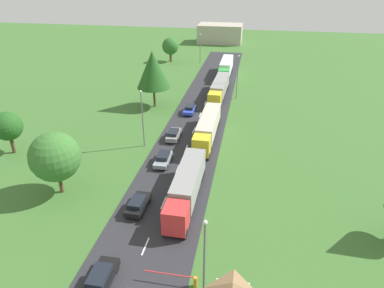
{
  "coord_description": "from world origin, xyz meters",
  "views": [
    {
      "loc": [
        8.95,
        -15.05,
        24.34
      ],
      "look_at": [
        1.17,
        27.45,
        1.72
      ],
      "focal_mm": 31.83,
      "sensor_mm": 36.0,
      "label": 1
    }
  ],
  "objects_px": {
    "truck_lead": "(186,186)",
    "car_fifth": "(190,109)",
    "tree_ash": "(170,46)",
    "truck_second": "(208,127)",
    "truck_fourth": "(226,67)",
    "tree_maple": "(153,70)",
    "car_second": "(138,204)",
    "car_third": "(163,158)",
    "car_fourth": "(174,134)",
    "lamppost_lead": "(204,255)",
    "lamppost_second": "(142,116)",
    "truck_third": "(219,88)",
    "lamppost_third": "(238,75)",
    "tree_birch": "(55,157)",
    "barrier_gate": "(186,279)",
    "tree_oak": "(7,126)",
    "car_lead": "(101,278)",
    "distant_building": "(220,33)",
    "lamppost_fourth": "(200,47)"
  },
  "relations": [
    {
      "from": "car_third",
      "to": "tree_maple",
      "type": "relative_size",
      "value": 0.41
    },
    {
      "from": "truck_fourth",
      "to": "car_third",
      "type": "xyz_separation_m",
      "value": [
        -4.5,
        -44.26,
        -1.38
      ]
    },
    {
      "from": "car_fifth",
      "to": "tree_ash",
      "type": "xyz_separation_m",
      "value": [
        -12.58,
        37.22,
        3.52
      ]
    },
    {
      "from": "truck_second",
      "to": "car_third",
      "type": "bearing_deg",
      "value": -119.38
    },
    {
      "from": "car_second",
      "to": "lamppost_fourth",
      "type": "relative_size",
      "value": 0.53
    },
    {
      "from": "barrier_gate",
      "to": "tree_maple",
      "type": "relative_size",
      "value": 0.43
    },
    {
      "from": "tree_birch",
      "to": "distant_building",
      "type": "bearing_deg",
      "value": 84.6
    },
    {
      "from": "truck_lead",
      "to": "lamppost_fourth",
      "type": "distance_m",
      "value": 64.29
    },
    {
      "from": "barrier_gate",
      "to": "tree_birch",
      "type": "bearing_deg",
      "value": 148.64
    },
    {
      "from": "truck_third",
      "to": "truck_fourth",
      "type": "relative_size",
      "value": 1.08
    },
    {
      "from": "truck_lead",
      "to": "car_fifth",
      "type": "relative_size",
      "value": 3.23
    },
    {
      "from": "truck_third",
      "to": "barrier_gate",
      "type": "bearing_deg",
      "value": -87.01
    },
    {
      "from": "truck_second",
      "to": "tree_birch",
      "type": "height_order",
      "value": "tree_birch"
    },
    {
      "from": "car_lead",
      "to": "lamppost_third",
      "type": "bearing_deg",
      "value": 80.42
    },
    {
      "from": "barrier_gate",
      "to": "tree_maple",
      "type": "bearing_deg",
      "value": 109.54
    },
    {
      "from": "tree_oak",
      "to": "tree_maple",
      "type": "height_order",
      "value": "tree_maple"
    },
    {
      "from": "truck_lead",
      "to": "distant_building",
      "type": "relative_size",
      "value": 0.86
    },
    {
      "from": "tree_ash",
      "to": "tree_birch",
      "type": "bearing_deg",
      "value": -88.24
    },
    {
      "from": "lamppost_second",
      "to": "distant_building",
      "type": "relative_size",
      "value": 0.58
    },
    {
      "from": "car_third",
      "to": "car_fourth",
      "type": "bearing_deg",
      "value": 92.26
    },
    {
      "from": "lamppost_second",
      "to": "tree_oak",
      "type": "distance_m",
      "value": 19.04
    },
    {
      "from": "tree_maple",
      "to": "tree_ash",
      "type": "bearing_deg",
      "value": 98.49
    },
    {
      "from": "truck_lead",
      "to": "tree_maple",
      "type": "height_order",
      "value": "tree_maple"
    },
    {
      "from": "truck_lead",
      "to": "car_fifth",
      "type": "bearing_deg",
      "value": 99.97
    },
    {
      "from": "truck_lead",
      "to": "truck_fourth",
      "type": "height_order",
      "value": "truck_fourth"
    },
    {
      "from": "tree_oak",
      "to": "distant_building",
      "type": "distance_m",
      "value": 89.16
    },
    {
      "from": "car_second",
      "to": "car_fifth",
      "type": "bearing_deg",
      "value": 89.22
    },
    {
      "from": "truck_second",
      "to": "distant_building",
      "type": "xyz_separation_m",
      "value": [
        -6.41,
        77.04,
        1.09
      ]
    },
    {
      "from": "barrier_gate",
      "to": "lamppost_second",
      "type": "distance_m",
      "value": 26.76
    },
    {
      "from": "tree_ash",
      "to": "barrier_gate",
      "type": "bearing_deg",
      "value": -75.47
    },
    {
      "from": "truck_lead",
      "to": "tree_ash",
      "type": "height_order",
      "value": "tree_ash"
    },
    {
      "from": "car_fourth",
      "to": "tree_maple",
      "type": "xyz_separation_m",
      "value": [
        -6.86,
        13.22,
        6.46
      ]
    },
    {
      "from": "car_fourth",
      "to": "lamppost_lead",
      "type": "xyz_separation_m",
      "value": [
        8.99,
        -27.51,
        3.54
      ]
    },
    {
      "from": "truck_third",
      "to": "lamppost_third",
      "type": "height_order",
      "value": "lamppost_third"
    },
    {
      "from": "car_third",
      "to": "lamppost_lead",
      "type": "bearing_deg",
      "value": -66.41
    },
    {
      "from": "truck_fourth",
      "to": "lamppost_lead",
      "type": "bearing_deg",
      "value": -86.27
    },
    {
      "from": "lamppost_lead",
      "to": "lamppost_second",
      "type": "relative_size",
      "value": 0.88
    },
    {
      "from": "car_second",
      "to": "car_third",
      "type": "xyz_separation_m",
      "value": [
        0.2,
        10.34,
        -0.01
      ]
    },
    {
      "from": "car_second",
      "to": "tree_ash",
      "type": "height_order",
      "value": "tree_ash"
    },
    {
      "from": "truck_second",
      "to": "truck_fourth",
      "type": "height_order",
      "value": "truck_fourth"
    },
    {
      "from": "lamppost_second",
      "to": "tree_ash",
      "type": "distance_m",
      "value": 51.93
    },
    {
      "from": "truck_second",
      "to": "tree_ash",
      "type": "bearing_deg",
      "value": 110.21
    },
    {
      "from": "car_second",
      "to": "tree_birch",
      "type": "distance_m",
      "value": 11.11
    },
    {
      "from": "truck_lead",
      "to": "car_second",
      "type": "distance_m",
      "value": 5.8
    },
    {
      "from": "truck_fourth",
      "to": "car_second",
      "type": "xyz_separation_m",
      "value": [
        -4.7,
        -54.6,
        -1.37
      ]
    },
    {
      "from": "car_lead",
      "to": "lamppost_lead",
      "type": "distance_m",
      "value": 9.46
    },
    {
      "from": "car_second",
      "to": "car_fifth",
      "type": "distance_m",
      "value": 28.95
    },
    {
      "from": "truck_fourth",
      "to": "tree_birch",
      "type": "relative_size",
      "value": 1.79
    },
    {
      "from": "car_lead",
      "to": "lamppost_second",
      "type": "height_order",
      "value": "lamppost_second"
    },
    {
      "from": "car_second",
      "to": "lamppost_third",
      "type": "height_order",
      "value": "lamppost_third"
    }
  ]
}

